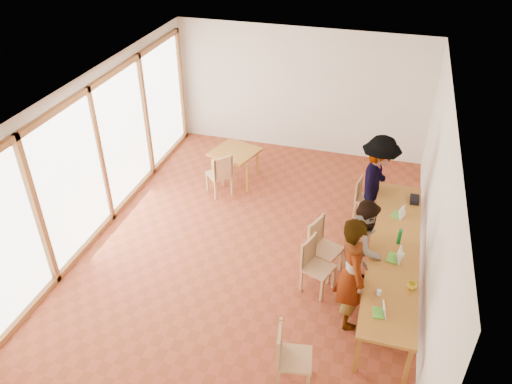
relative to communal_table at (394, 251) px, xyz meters
The scene contains 25 objects.
ground 2.62m from the communal_table, behind, with size 8.00×8.00×0.00m, color brown.
wall_back 5.07m from the communal_table, 119.98° to the left, with size 6.00×0.10×3.00m, color beige.
wall_front 4.51m from the communal_table, 124.28° to the right, with size 6.00×0.10×3.00m, color beige.
wall_right 1.00m from the communal_table, 33.66° to the left, with size 0.10×8.00×3.00m, color beige.
window_wall 5.53m from the communal_table, behind, with size 0.10×8.00×3.00m, color white.
ceiling 3.42m from the communal_table, behind, with size 6.00×8.00×0.04m, color white.
communal_table is the anchor object (origin of this frame).
side_table 4.27m from the communal_table, 145.35° to the left, with size 0.90×0.90×0.75m.
chair_near 2.67m from the communal_table, 117.67° to the right, with size 0.53×0.53×0.53m.
chair_mid 1.32m from the communal_table, 160.17° to the right, with size 0.58×0.58×0.52m.
chair_far 1.21m from the communal_table, behind, with size 0.62×0.62×0.55m.
chair_empty 2.01m from the communal_table, 110.05° to the left, with size 0.45×0.45×0.43m.
chair_spare 4.03m from the communal_table, 153.80° to the left, with size 0.64×0.64×0.52m.
person_near 1.19m from the communal_table, 120.35° to the right, with size 0.70×0.46×1.92m, color gray.
person_mid 0.52m from the communal_table, 160.34° to the right, with size 0.82×0.64×1.69m, color gray.
person_far 1.69m from the communal_table, 105.11° to the left, with size 1.24×0.71×1.91m, color gray.
laptop_near 1.49m from the communal_table, 94.11° to the right, with size 0.20×0.23×0.18m.
laptop_mid 0.29m from the communal_table, 81.47° to the right, with size 0.26×0.28×0.21m.
laptop_far 0.95m from the communal_table, 88.04° to the left, with size 0.27×0.28×0.19m.
yellow_mug 0.91m from the communal_table, 71.48° to the right, with size 0.13×0.13×0.10m, color yellow.
green_bottle 0.25m from the communal_table, 72.59° to the left, with size 0.07×0.07×0.28m, color #126E2A.
clear_glass 1.14m from the communal_table, 98.39° to the right, with size 0.07×0.07×0.09m, color silver.
condiment_cup 0.21m from the communal_table, 53.21° to the right, with size 0.08×0.08×0.06m, color white.
pink_phone 0.40m from the communal_table, 134.33° to the right, with size 0.05×0.10×0.01m, color #CE395C.
black_pouch 1.52m from the communal_table, 79.38° to the left, with size 0.16×0.26×0.09m, color black.
Camera 1 is at (2.07, -6.96, 5.97)m, focal length 35.00 mm.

